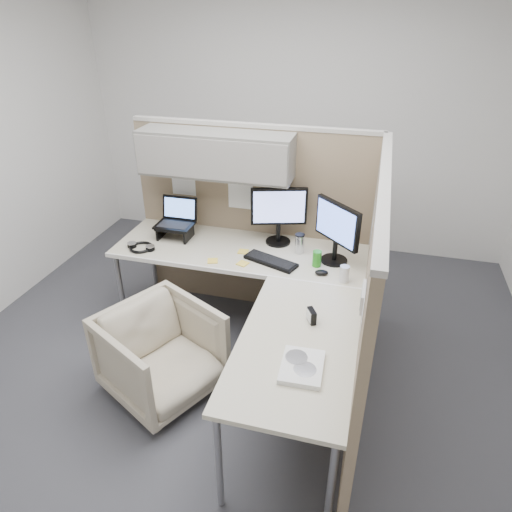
% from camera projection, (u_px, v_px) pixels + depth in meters
% --- Properties ---
extents(ground, '(4.50, 4.50, 0.00)m').
position_uv_depth(ground, '(235.00, 367.00, 3.47)').
color(ground, '#39393E').
rests_on(ground, ground).
extents(partition_back, '(2.00, 0.36, 1.63)m').
position_uv_depth(partition_back, '(237.00, 191.00, 3.69)').
color(partition_back, '#89745A').
rests_on(partition_back, ground).
extents(partition_right, '(0.07, 2.03, 1.63)m').
position_uv_depth(partition_right, '(367.00, 301.00, 2.82)').
color(partition_right, '#89745A').
rests_on(partition_right, ground).
extents(desk, '(2.00, 1.98, 0.73)m').
position_uv_depth(desk, '(255.00, 285.00, 3.22)').
color(desk, beige).
rests_on(desk, ground).
extents(office_chair, '(0.89, 0.91, 0.71)m').
position_uv_depth(office_chair, '(161.00, 350.00, 3.11)').
color(office_chair, '#B3AC8E').
rests_on(office_chair, ground).
extents(monitor_left, '(0.43, 0.20, 0.47)m').
position_uv_depth(monitor_left, '(279.00, 211.00, 3.56)').
color(monitor_left, black).
rests_on(monitor_left, desk).
extents(monitor_right, '(0.34, 0.33, 0.47)m').
position_uv_depth(monitor_right, '(337.00, 228.00, 3.30)').
color(monitor_right, black).
rests_on(monitor_right, desk).
extents(laptop_station, '(0.30, 0.26, 0.31)m').
position_uv_depth(laptop_station, '(176.00, 223.00, 3.74)').
color(laptop_station, black).
rests_on(laptop_station, desk).
extents(keyboard, '(0.43, 0.27, 0.02)m').
position_uv_depth(keyboard, '(271.00, 261.00, 3.40)').
color(keyboard, black).
rests_on(keyboard, desk).
extents(mouse, '(0.11, 0.08, 0.03)m').
position_uv_depth(mouse, '(322.00, 272.00, 3.25)').
color(mouse, black).
rests_on(mouse, desk).
extents(travel_mug, '(0.07, 0.07, 0.16)m').
position_uv_depth(travel_mug, '(300.00, 244.00, 3.51)').
color(travel_mug, silver).
rests_on(travel_mug, desk).
extents(soda_can_green, '(0.07, 0.07, 0.12)m').
position_uv_depth(soda_can_green, '(344.00, 274.00, 3.15)').
color(soda_can_green, silver).
rests_on(soda_can_green, desk).
extents(soda_can_silver, '(0.07, 0.07, 0.12)m').
position_uv_depth(soda_can_silver, '(317.00, 259.00, 3.34)').
color(soda_can_silver, '#268C1E').
rests_on(soda_can_silver, desk).
extents(sticky_note_d, '(0.08, 0.08, 0.01)m').
position_uv_depth(sticky_note_d, '(243.00, 252.00, 3.55)').
color(sticky_note_d, yellow).
rests_on(sticky_note_d, desk).
extents(sticky_note_a, '(0.10, 0.10, 0.01)m').
position_uv_depth(sticky_note_a, '(213.00, 261.00, 3.43)').
color(sticky_note_a, yellow).
rests_on(sticky_note_a, desk).
extents(sticky_note_b, '(0.10, 0.10, 0.01)m').
position_uv_depth(sticky_note_b, '(243.00, 264.00, 3.39)').
color(sticky_note_b, yellow).
rests_on(sticky_note_b, desk).
extents(headphones, '(0.23, 0.20, 0.03)m').
position_uv_depth(headphones, '(141.00, 247.00, 3.60)').
color(headphones, black).
rests_on(headphones, desk).
extents(paper_stack, '(0.23, 0.29, 0.03)m').
position_uv_depth(paper_stack, '(302.00, 367.00, 2.41)').
color(paper_stack, white).
rests_on(paper_stack, desk).
extents(desk_clock, '(0.07, 0.09, 0.09)m').
position_uv_depth(desk_clock, '(311.00, 316.00, 2.76)').
color(desk_clock, black).
rests_on(desk_clock, desk).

